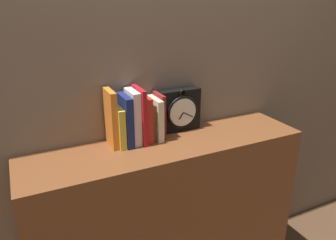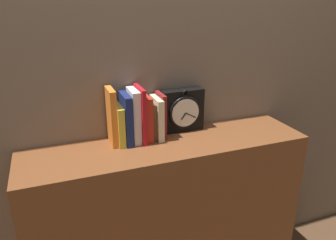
{
  "view_description": "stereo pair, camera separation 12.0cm",
  "coord_description": "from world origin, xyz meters",
  "px_view_note": "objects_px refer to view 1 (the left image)",
  "views": [
    {
      "loc": [
        -0.58,
        -1.2,
        1.48
      ],
      "look_at": [
        0.0,
        0.0,
        0.97
      ],
      "focal_mm": 35.0,
      "sensor_mm": 36.0,
      "label": 1
    },
    {
      "loc": [
        -0.47,
        -1.24,
        1.48
      ],
      "look_at": [
        0.0,
        0.0,
        0.97
      ],
      "focal_mm": 35.0,
      "sensor_mm": 36.0,
      "label": 2
    }
  ],
  "objects_px": {
    "book_slot6_brown": "(149,121)",
    "book_slot8_maroon": "(160,115)",
    "book_slot1_yellow": "(118,126)",
    "book_slot7_cream": "(155,118)",
    "clock": "(180,110)",
    "book_slot4_red": "(139,115)",
    "book_slot5_red": "(144,118)",
    "book_slot0_orange": "(111,119)",
    "book_slot2_navy": "(125,120)",
    "book_slot3_white": "(133,117)"
  },
  "relations": [
    {
      "from": "book_slot3_white",
      "to": "book_slot7_cream",
      "type": "height_order",
      "value": "book_slot3_white"
    },
    {
      "from": "book_slot1_yellow",
      "to": "book_slot7_cream",
      "type": "xyz_separation_m",
      "value": [
        0.18,
        0.0,
        0.01
      ]
    },
    {
      "from": "book_slot6_brown",
      "to": "book_slot7_cream",
      "type": "bearing_deg",
      "value": -17.28
    },
    {
      "from": "book_slot3_white",
      "to": "book_slot8_maroon",
      "type": "bearing_deg",
      "value": 3.19
    },
    {
      "from": "book_slot4_red",
      "to": "book_slot5_red",
      "type": "height_order",
      "value": "book_slot4_red"
    },
    {
      "from": "clock",
      "to": "book_slot5_red",
      "type": "xyz_separation_m",
      "value": [
        -0.2,
        -0.03,
        0.0
      ]
    },
    {
      "from": "book_slot4_red",
      "to": "book_slot7_cream",
      "type": "bearing_deg",
      "value": 4.16
    },
    {
      "from": "book_slot8_maroon",
      "to": "book_slot2_navy",
      "type": "bearing_deg",
      "value": -175.46
    },
    {
      "from": "clock",
      "to": "book_slot2_navy",
      "type": "distance_m",
      "value": 0.29
    },
    {
      "from": "book_slot5_red",
      "to": "book_slot7_cream",
      "type": "xyz_separation_m",
      "value": [
        0.05,
        -0.0,
        -0.01
      ]
    },
    {
      "from": "book_slot1_yellow",
      "to": "book_slot5_red",
      "type": "height_order",
      "value": "book_slot5_red"
    },
    {
      "from": "book_slot5_red",
      "to": "book_slot7_cream",
      "type": "distance_m",
      "value": 0.05
    },
    {
      "from": "clock",
      "to": "book_slot8_maroon",
      "type": "distance_m",
      "value": 0.12
    },
    {
      "from": "book_slot1_yellow",
      "to": "book_slot7_cream",
      "type": "distance_m",
      "value": 0.18
    },
    {
      "from": "book_slot7_cream",
      "to": "book_slot1_yellow",
      "type": "bearing_deg",
      "value": -179.55
    },
    {
      "from": "book_slot4_red",
      "to": "book_slot5_red",
      "type": "bearing_deg",
      "value": 15.97
    },
    {
      "from": "book_slot8_maroon",
      "to": "book_slot5_red",
      "type": "bearing_deg",
      "value": -174.29
    },
    {
      "from": "clock",
      "to": "book_slot1_yellow",
      "type": "relative_size",
      "value": 1.21
    },
    {
      "from": "book_slot5_red",
      "to": "book_slot6_brown",
      "type": "height_order",
      "value": "book_slot5_red"
    },
    {
      "from": "clock",
      "to": "book_slot7_cream",
      "type": "distance_m",
      "value": 0.15
    },
    {
      "from": "book_slot1_yellow",
      "to": "book_slot3_white",
      "type": "xyz_separation_m",
      "value": [
        0.07,
        0.0,
        0.03
      ]
    },
    {
      "from": "book_slot3_white",
      "to": "book_slot6_brown",
      "type": "relative_size",
      "value": 1.39
    },
    {
      "from": "book_slot4_red",
      "to": "book_slot7_cream",
      "type": "xyz_separation_m",
      "value": [
        0.08,
        0.01,
        -0.03
      ]
    },
    {
      "from": "book_slot2_navy",
      "to": "book_slot8_maroon",
      "type": "height_order",
      "value": "book_slot2_navy"
    },
    {
      "from": "book_slot4_red",
      "to": "book_slot8_maroon",
      "type": "relative_size",
      "value": 1.22
    },
    {
      "from": "clock",
      "to": "book_slot0_orange",
      "type": "bearing_deg",
      "value": -175.45
    },
    {
      "from": "book_slot0_orange",
      "to": "book_slot4_red",
      "type": "height_order",
      "value": "book_slot0_orange"
    },
    {
      "from": "book_slot0_orange",
      "to": "book_slot1_yellow",
      "type": "relative_size",
      "value": 1.43
    },
    {
      "from": "book_slot3_white",
      "to": "book_slot8_maroon",
      "type": "height_order",
      "value": "book_slot3_white"
    },
    {
      "from": "book_slot3_white",
      "to": "book_slot5_red",
      "type": "height_order",
      "value": "book_slot3_white"
    },
    {
      "from": "book_slot0_orange",
      "to": "book_slot1_yellow",
      "type": "bearing_deg",
      "value": -13.16
    },
    {
      "from": "book_slot0_orange",
      "to": "book_slot7_cream",
      "type": "relative_size",
      "value": 1.31
    },
    {
      "from": "book_slot2_navy",
      "to": "book_slot8_maroon",
      "type": "distance_m",
      "value": 0.17
    },
    {
      "from": "book_slot1_yellow",
      "to": "book_slot8_maroon",
      "type": "xyz_separation_m",
      "value": [
        0.2,
        0.01,
        0.02
      ]
    },
    {
      "from": "book_slot1_yellow",
      "to": "book_slot7_cream",
      "type": "relative_size",
      "value": 0.92
    },
    {
      "from": "book_slot4_red",
      "to": "book_slot2_navy",
      "type": "bearing_deg",
      "value": 178.25
    },
    {
      "from": "book_slot6_brown",
      "to": "book_slot8_maroon",
      "type": "bearing_deg",
      "value": 1.57
    },
    {
      "from": "book_slot1_yellow",
      "to": "book_slot6_brown",
      "type": "bearing_deg",
      "value": 3.66
    },
    {
      "from": "book_slot6_brown",
      "to": "book_slot7_cream",
      "type": "distance_m",
      "value": 0.03
    },
    {
      "from": "book_slot3_white",
      "to": "book_slot4_red",
      "type": "height_order",
      "value": "book_slot4_red"
    },
    {
      "from": "book_slot6_brown",
      "to": "book_slot3_white",
      "type": "bearing_deg",
      "value": -175.77
    },
    {
      "from": "book_slot1_yellow",
      "to": "book_slot5_red",
      "type": "bearing_deg",
      "value": 1.5
    },
    {
      "from": "book_slot3_white",
      "to": "book_slot7_cream",
      "type": "bearing_deg",
      "value": -1.23
    },
    {
      "from": "book_slot1_yellow",
      "to": "book_slot4_red",
      "type": "relative_size",
      "value": 0.7
    },
    {
      "from": "book_slot6_brown",
      "to": "book_slot8_maroon",
      "type": "height_order",
      "value": "book_slot8_maroon"
    },
    {
      "from": "book_slot1_yellow",
      "to": "book_slot5_red",
      "type": "distance_m",
      "value": 0.13
    },
    {
      "from": "book_slot8_maroon",
      "to": "book_slot0_orange",
      "type": "bearing_deg",
      "value": -178.84
    },
    {
      "from": "clock",
      "to": "book_slot8_maroon",
      "type": "relative_size",
      "value": 1.03
    },
    {
      "from": "book_slot1_yellow",
      "to": "book_slot3_white",
      "type": "relative_size",
      "value": 0.74
    },
    {
      "from": "book_slot5_red",
      "to": "book_slot1_yellow",
      "type": "bearing_deg",
      "value": -178.5
    }
  ]
}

